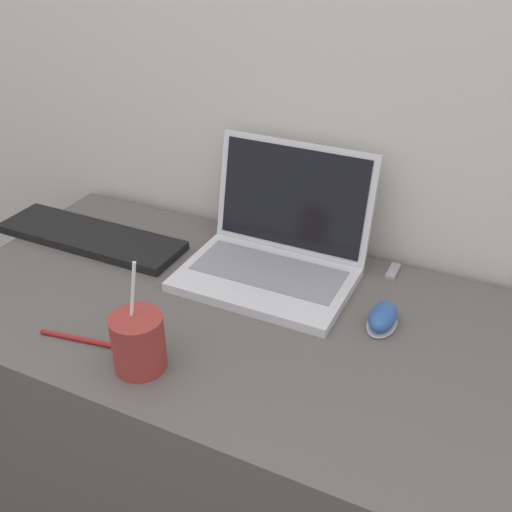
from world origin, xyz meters
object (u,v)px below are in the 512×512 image
at_px(laptop, 276,248).
at_px(computer_mouse, 383,318).
at_px(pen, 76,338).
at_px(usb_stick, 393,271).
at_px(external_keyboard, 91,237).
at_px(drink_cup, 138,341).

distance_m(laptop, computer_mouse, 0.27).
bearing_deg(pen, usb_stick, 45.81).
height_order(laptop, external_keyboard, laptop).
distance_m(computer_mouse, pen, 0.57).
height_order(computer_mouse, usb_stick, computer_mouse).
distance_m(computer_mouse, external_keyboard, 0.70).
distance_m(drink_cup, computer_mouse, 0.45).
relative_size(drink_cup, pen, 1.39).
xyz_separation_m(drink_cup, usb_stick, (0.31, 0.48, -0.05)).
xyz_separation_m(external_keyboard, pen, (0.21, -0.30, -0.01)).
xyz_separation_m(external_keyboard, usb_stick, (0.67, 0.17, -0.01)).
bearing_deg(computer_mouse, external_keyboard, 178.47).
height_order(usb_stick, pen, pen).
bearing_deg(drink_cup, usb_stick, 56.74).
bearing_deg(pen, computer_mouse, 30.30).
bearing_deg(pen, external_keyboard, 125.01).
height_order(computer_mouse, external_keyboard, computer_mouse).
distance_m(external_keyboard, pen, 0.37).
xyz_separation_m(drink_cup, external_keyboard, (-0.36, 0.31, -0.04)).
bearing_deg(usb_stick, laptop, -156.06).
bearing_deg(computer_mouse, pen, -149.70).
relative_size(external_keyboard, usb_stick, 7.59).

